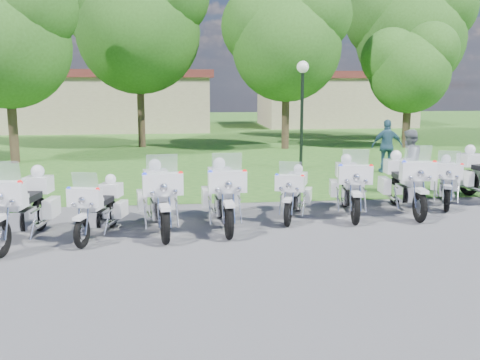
{
  "coord_description": "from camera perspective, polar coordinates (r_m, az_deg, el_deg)",
  "views": [
    {
      "loc": [
        -0.95,
        -10.89,
        3.12
      ],
      "look_at": [
        0.41,
        1.2,
        0.95
      ],
      "focal_mm": 40.0,
      "sensor_mm": 36.0,
      "label": 1
    }
  ],
  "objects": [
    {
      "name": "ground",
      "position": [
        11.37,
        -1.37,
        -5.82
      ],
      "size": [
        100.0,
        100.0,
        0.0
      ],
      "primitive_type": "plane",
      "color": "#5A5A5F",
      "rests_on": "ground"
    },
    {
      "name": "grass_lawn",
      "position": [
        38.03,
        -4.98,
        5.37
      ],
      "size": [
        100.0,
        48.0,
        0.01
      ],
      "primitive_type": "cube",
      "color": "#285F1E",
      "rests_on": "ground"
    },
    {
      "name": "motorcycle_0",
      "position": [
        11.6,
        -22.07,
        -2.52
      ],
      "size": [
        1.06,
        2.6,
        1.75
      ],
      "rotation": [
        0.0,
        0.0,
        3.01
      ],
      "color": "black",
      "rests_on": "ground"
    },
    {
      "name": "motorcycle_1",
      "position": [
        11.53,
        -14.76,
        -2.8
      ],
      "size": [
        1.05,
        2.13,
        1.46
      ],
      "rotation": [
        0.0,
        0.0,
        2.89
      ],
      "color": "black",
      "rests_on": "ground"
    },
    {
      "name": "motorcycle_2",
      "position": [
        11.68,
        -8.62,
        -1.76
      ],
      "size": [
        1.08,
        2.63,
        1.77
      ],
      "rotation": [
        0.0,
        0.0,
        3.28
      ],
      "color": "black",
      "rests_on": "ground"
    },
    {
      "name": "motorcycle_3",
      "position": [
        11.9,
        -1.82,
        -1.46
      ],
      "size": [
        0.88,
        2.61,
        1.75
      ],
      "rotation": [
        0.0,
        0.0,
        3.17
      ],
      "color": "black",
      "rests_on": "ground"
    },
    {
      "name": "motorcycle_4",
      "position": [
        12.76,
        5.78,
        -1.31
      ],
      "size": [
        1.17,
        2.05,
        1.44
      ],
      "rotation": [
        0.0,
        0.0,
        2.79
      ],
      "color": "black",
      "rests_on": "ground"
    },
    {
      "name": "motorcycle_5",
      "position": [
        13.27,
        11.62,
        -0.58
      ],
      "size": [
        1.1,
        2.49,
        1.69
      ],
      "rotation": [
        0.0,
        0.0,
        2.96
      ],
      "color": "black",
      "rests_on": "ground"
    },
    {
      "name": "motorcycle_6",
      "position": [
        13.87,
        17.2,
        -0.25
      ],
      "size": [
        0.99,
        2.61,
        1.75
      ],
      "rotation": [
        0.0,
        0.0,
        3.05
      ],
      "color": "black",
      "rests_on": "ground"
    },
    {
      "name": "motorcycle_7",
      "position": [
        15.1,
        21.13,
        -0.06
      ],
      "size": [
        1.32,
        2.09,
        1.51
      ],
      "rotation": [
        0.0,
        0.0,
        2.71
      ],
      "color": "black",
      "rests_on": "ground"
    },
    {
      "name": "lamp_post",
      "position": [
        19.98,
        6.67,
        9.76
      ],
      "size": [
        0.44,
        0.44,
        3.98
      ],
      "color": "black",
      "rests_on": "ground"
    },
    {
      "name": "tree_0",
      "position": [
        23.49,
        -23.78,
        14.18
      ],
      "size": [
        5.81,
        4.96,
        7.75
      ],
      "color": "#38281C",
      "rests_on": "ground"
    },
    {
      "name": "tree_1",
      "position": [
        27.82,
        -10.93,
        16.42
      ],
      "size": [
        7.1,
        6.06,
        9.47
      ],
      "color": "#38281C",
      "rests_on": "ground"
    },
    {
      "name": "tree_2",
      "position": [
        26.6,
        4.87,
        15.03
      ],
      "size": [
        6.14,
        5.24,
        8.19
      ],
      "color": "#38281C",
      "rests_on": "ground"
    },
    {
      "name": "tree_3",
      "position": [
        28.15,
        17.57,
        11.58
      ],
      "size": [
        4.62,
        3.94,
        6.16
      ],
      "color": "#38281C",
      "rests_on": "ground"
    },
    {
      "name": "tree_4",
      "position": [
        32.91,
        17.63,
        15.17
      ],
      "size": [
        7.12,
        6.08,
        9.5
      ],
      "color": "#38281C",
      "rests_on": "ground"
    },
    {
      "name": "building_west",
      "position": [
        39.23,
        -13.95,
        8.27
      ],
      "size": [
        14.56,
        8.32,
        4.1
      ],
      "color": "tan",
      "rests_on": "ground"
    },
    {
      "name": "building_east",
      "position": [
        42.62,
        9.99,
        8.54
      ],
      "size": [
        11.44,
        7.28,
        4.1
      ],
      "color": "tan",
      "rests_on": "ground"
    },
    {
      "name": "bystander_b",
      "position": [
        16.14,
        17.53,
        1.84
      ],
      "size": [
        1.14,
        1.13,
        1.86
      ],
      "primitive_type": "imported",
      "rotation": [
        0.0,
        0.0,
        -2.42
      ],
      "color": "gray",
      "rests_on": "ground"
    },
    {
      "name": "bystander_c",
      "position": [
        19.9,
        15.42,
        3.48
      ],
      "size": [
        1.15,
        0.56,
        1.9
      ],
      "primitive_type": "imported",
      "rotation": [
        0.0,
        0.0,
        3.05
      ],
      "color": "#315B77",
      "rests_on": "ground"
    }
  ]
}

